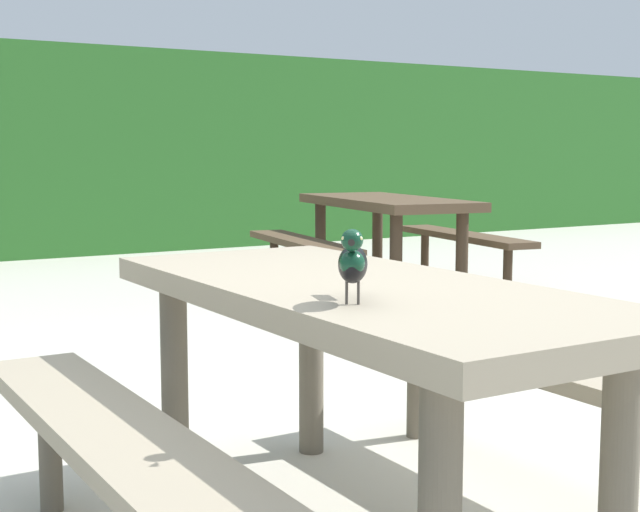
# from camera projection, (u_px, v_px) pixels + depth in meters

# --- Properties ---
(picnic_table_foreground) EXTENTS (1.68, 1.80, 0.74)m
(picnic_table_foreground) POSITION_uv_depth(u_px,v_px,m) (357.00, 347.00, 2.54)
(picnic_table_foreground) COLOR gray
(picnic_table_foreground) RESTS_ON ground
(bird_grackle) EXTENTS (0.19, 0.25, 0.18)m
(bird_grackle) POSITION_uv_depth(u_px,v_px,m) (353.00, 262.00, 2.13)
(bird_grackle) COLOR black
(bird_grackle) RESTS_ON picnic_table_foreground
(picnic_table_far_centre) EXTENTS (1.93, 1.96, 0.74)m
(picnic_table_far_centre) POSITION_uv_depth(u_px,v_px,m) (386.00, 221.00, 7.05)
(picnic_table_far_centre) COLOR brown
(picnic_table_far_centre) RESTS_ON ground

